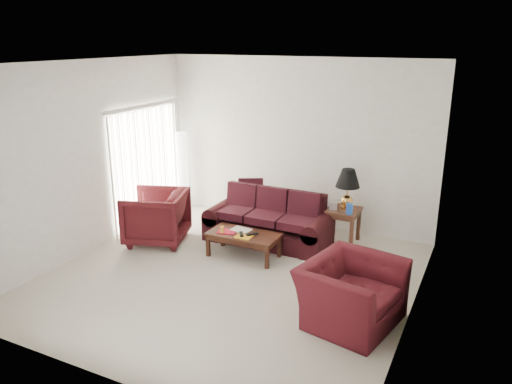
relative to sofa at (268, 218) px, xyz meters
The scene contains 19 objects.
floor 1.48m from the sofa, 87.63° to the right, with size 5.00×5.00×0.00m, color beige.
blinds 2.45m from the sofa, behind, with size 0.10×2.00×2.16m, color silver.
sofa is the anchor object (origin of this frame).
throw_pillow 0.79m from the sofa, 139.04° to the left, with size 0.44×0.13×0.44m, color black.
end_table 1.26m from the sofa, 26.02° to the left, with size 0.54×0.54×0.59m, color #53391C, non-canonical shape.
table_lamp 1.40m from the sofa, 27.72° to the left, with size 0.40×0.40×0.68m, color #CE8D40, non-canonical shape.
clock 1.10m from the sofa, 24.34° to the left, with size 0.12×0.04×0.12m, color silver.
blue_canister 1.35m from the sofa, 15.45° to the left, with size 0.11×0.11×0.17m, color #1B49B2.
picture_frame 1.25m from the sofa, 37.61° to the left, with size 0.14×0.02×0.18m, color #B4B4B9.
floor_lamp 2.38m from the sofa, 160.44° to the left, with size 0.26×0.26×1.58m, color white, non-canonical shape.
armchair_left 1.86m from the sofa, 154.57° to the right, with size 0.94×0.97×0.88m, color #3D0E11.
armchair_right 2.63m from the sofa, 42.82° to the right, with size 1.17×1.02×0.76m, color #461017.
coffee_table 0.74m from the sofa, 97.51° to the right, with size 1.11×0.56×0.39m, color black, non-canonical shape.
magazine_red 0.84m from the sofa, 114.87° to the right, with size 0.28×0.21×0.02m, color #B31127.
magazine_white 0.63m from the sofa, 107.45° to the right, with size 0.30×0.23×0.02m, color silver.
magazine_orange 0.83m from the sofa, 91.61° to the right, with size 0.26×0.19×0.01m, color orange.
remote_a 0.80m from the sofa, 95.60° to the right, with size 0.05×0.18×0.02m, color black.
remote_b 0.72m from the sofa, 84.50° to the right, with size 0.06×0.19×0.02m, color black.
yellow_glass 0.93m from the sofa, 115.26° to the right, with size 0.07×0.07×0.12m, color gold.
Camera 1 is at (3.19, -5.68, 3.32)m, focal length 35.00 mm.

